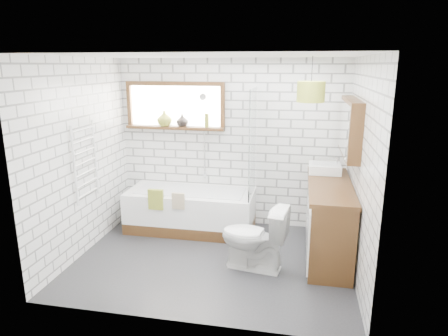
% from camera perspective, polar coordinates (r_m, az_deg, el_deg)
% --- Properties ---
extents(floor, '(3.40, 2.60, 0.01)m').
position_cam_1_polar(floor, '(5.21, -1.63, -12.95)').
color(floor, '#232327').
rests_on(floor, ground).
extents(ceiling, '(3.40, 2.60, 0.01)m').
position_cam_1_polar(ceiling, '(4.63, -1.86, 15.81)').
color(ceiling, white).
rests_on(ceiling, ground).
extents(wall_back, '(3.40, 0.01, 2.50)m').
position_cam_1_polar(wall_back, '(6.02, 1.01, 3.51)').
color(wall_back, white).
rests_on(wall_back, ground).
extents(wall_front, '(3.40, 0.01, 2.50)m').
position_cam_1_polar(wall_front, '(3.56, -6.38, -4.44)').
color(wall_front, white).
rests_on(wall_front, ground).
extents(wall_left, '(0.01, 2.60, 2.50)m').
position_cam_1_polar(wall_left, '(5.40, -19.68, 1.36)').
color(wall_left, white).
rests_on(wall_left, ground).
extents(wall_right, '(0.01, 2.60, 2.50)m').
position_cam_1_polar(wall_right, '(4.70, 18.97, -0.43)').
color(wall_right, white).
rests_on(wall_right, ground).
extents(window, '(1.52, 0.16, 0.68)m').
position_cam_1_polar(window, '(6.10, -7.03, 8.77)').
color(window, '#361F0F').
rests_on(window, wall_back).
extents(towel_radiator, '(0.06, 0.52, 1.00)m').
position_cam_1_polar(towel_radiator, '(5.39, -19.23, 0.83)').
color(towel_radiator, white).
rests_on(towel_radiator, wall_left).
extents(mirror_cabinet, '(0.16, 1.20, 0.70)m').
position_cam_1_polar(mirror_cabinet, '(5.20, 17.55, 5.56)').
color(mirror_cabinet, '#361F0F').
rests_on(mirror_cabinet, wall_right).
extents(shower_riser, '(0.02, 0.02, 1.30)m').
position_cam_1_polar(shower_riser, '(6.04, -2.81, 4.49)').
color(shower_riser, silver).
rests_on(shower_riser, wall_back).
extents(bathtub, '(1.85, 0.82, 0.60)m').
position_cam_1_polar(bathtub, '(6.00, -4.73, -6.01)').
color(bathtub, white).
rests_on(bathtub, floor).
extents(shower_screen, '(0.02, 0.72, 1.50)m').
position_cam_1_polar(shower_screen, '(5.54, 4.12, 3.56)').
color(shower_screen, white).
rests_on(shower_screen, bathtub).
extents(towel_green, '(0.21, 0.06, 0.29)m').
position_cam_1_polar(towel_green, '(5.66, -9.71, -4.46)').
color(towel_green, olive).
rests_on(towel_green, bathtub).
extents(towel_beige, '(0.18, 0.04, 0.23)m').
position_cam_1_polar(towel_beige, '(5.56, -6.54, -4.70)').
color(towel_beige, tan).
rests_on(towel_beige, bathtub).
extents(vanity, '(0.54, 1.68, 0.96)m').
position_cam_1_polar(vanity, '(5.33, 14.71, -7.06)').
color(vanity, '#361F0F').
rests_on(vanity, floor).
extents(basin, '(0.43, 0.37, 0.12)m').
position_cam_1_polar(basin, '(5.64, 14.17, -0.04)').
color(basin, white).
rests_on(basin, vanity).
extents(tap, '(0.03, 0.03, 0.17)m').
position_cam_1_polar(tap, '(5.64, 15.84, 0.61)').
color(tap, silver).
rests_on(tap, vanity).
extents(toilet, '(0.57, 0.85, 0.80)m').
position_cam_1_polar(toilet, '(4.85, 4.27, -9.84)').
color(toilet, white).
rests_on(toilet, floor).
extents(vase_olive, '(0.28, 0.28, 0.23)m').
position_cam_1_polar(vase_olive, '(6.15, -8.51, 6.85)').
color(vase_olive, olive).
rests_on(vase_olive, window).
extents(vase_dark, '(0.21, 0.21, 0.19)m').
position_cam_1_polar(vase_dark, '(6.06, -5.99, 6.61)').
color(vase_dark, black).
rests_on(vase_dark, window).
extents(bottle, '(0.08, 0.08, 0.20)m').
position_cam_1_polar(bottle, '(5.96, -2.50, 6.61)').
color(bottle, olive).
rests_on(bottle, window).
extents(pendant, '(0.32, 0.32, 0.24)m').
position_cam_1_polar(pendant, '(4.78, 12.31, 10.60)').
color(pendant, olive).
rests_on(pendant, ceiling).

